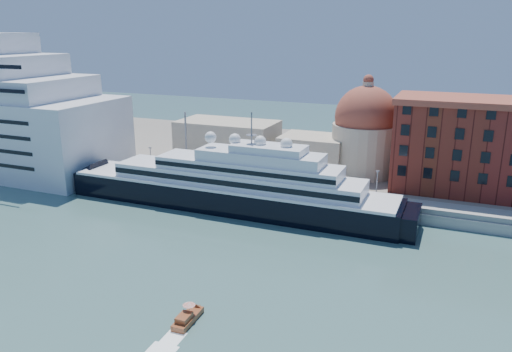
% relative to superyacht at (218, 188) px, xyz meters
% --- Properties ---
extents(ground, '(400.00, 400.00, 0.00)m').
position_rel_superyacht_xyz_m(ground, '(5.85, -23.00, -4.71)').
color(ground, '#325755').
rests_on(ground, ground).
extents(quay, '(180.00, 10.00, 2.50)m').
position_rel_superyacht_xyz_m(quay, '(5.85, 11.00, -3.46)').
color(quay, gray).
rests_on(quay, ground).
extents(land, '(260.00, 72.00, 2.00)m').
position_rel_superyacht_xyz_m(land, '(5.85, 52.00, -3.71)').
color(land, slate).
rests_on(land, ground).
extents(quay_fence, '(180.00, 0.10, 1.20)m').
position_rel_superyacht_xyz_m(quay_fence, '(5.85, 6.50, -1.61)').
color(quay_fence, slate).
rests_on(quay_fence, quay).
extents(superyacht, '(91.38, 12.67, 27.31)m').
position_rel_superyacht_xyz_m(superyacht, '(0.00, 0.00, 0.00)').
color(superyacht, black).
rests_on(superyacht, ground).
extents(service_barge, '(12.11, 4.29, 2.70)m').
position_rel_superyacht_xyz_m(service_barge, '(-48.52, -2.67, -3.94)').
color(service_barge, white).
rests_on(service_barge, ground).
extents(water_taxi, '(2.30, 6.39, 3.01)m').
position_rel_superyacht_xyz_m(water_taxi, '(18.08, -46.20, -3.99)').
color(water_taxi, brown).
rests_on(water_taxi, ground).
extents(warehouse, '(43.00, 19.00, 23.25)m').
position_rel_superyacht_xyz_m(warehouse, '(57.85, 29.00, 9.08)').
color(warehouse, maroon).
rests_on(warehouse, land).
extents(church, '(66.00, 18.00, 25.50)m').
position_rel_superyacht_xyz_m(church, '(12.24, 34.72, 6.20)').
color(church, beige).
rests_on(church, land).
extents(lamp_posts, '(120.80, 2.40, 18.00)m').
position_rel_superyacht_xyz_m(lamp_posts, '(-6.82, 9.27, 5.13)').
color(lamp_posts, slate).
rests_on(lamp_posts, quay).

